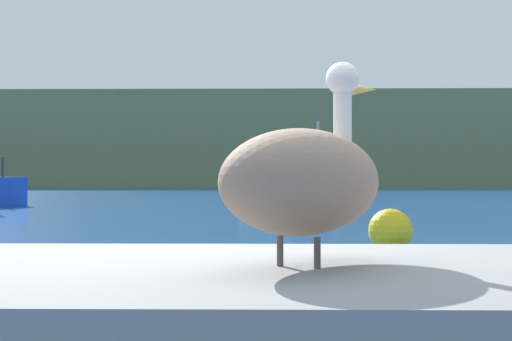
{
  "coord_description": "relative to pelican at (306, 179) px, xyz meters",
  "views": [
    {
      "loc": [
        0.13,
        -4.48,
        1.14
      ],
      "look_at": [
        -0.16,
        11.92,
        1.23
      ],
      "focal_mm": 54.44,
      "sensor_mm": 36.0,
      "label": 1
    }
  ],
  "objects": [
    {
      "name": "hillside_backdrop",
      "position": [
        -0.29,
        71.68,
        3.24
      ],
      "size": [
        140.0,
        14.37,
        8.71
      ],
      "primitive_type": "cube",
      "color": "#6B7A51",
      "rests_on": "ground"
    },
    {
      "name": "pelican",
      "position": [
        0.0,
        0.0,
        0.0
      ],
      "size": [
        1.04,
        1.34,
        0.97
      ],
      "rotation": [
        0.0,
        0.0,
        1.03
      ],
      "color": "gray",
      "rests_on": "pier_dock"
    },
    {
      "name": "fishing_boat_white",
      "position": [
        1.09,
        34.93,
        -0.28
      ],
      "size": [
        5.04,
        2.15,
        3.8
      ],
      "rotation": [
        0.0,
        0.0,
        0.13
      ],
      "color": "white",
      "rests_on": "ground"
    },
    {
      "name": "mooring_buoy",
      "position": [
        1.59,
        7.82,
        -0.79
      ],
      "size": [
        0.65,
        0.65,
        0.65
      ],
      "primitive_type": "sphere",
      "color": "yellow",
      "rests_on": "ground"
    }
  ]
}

